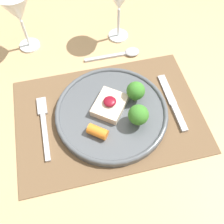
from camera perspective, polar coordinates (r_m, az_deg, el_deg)
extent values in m
plane|color=brown|center=(1.35, -0.37, -17.01)|extent=(8.00, 8.00, 0.00)
cube|color=tan|center=(0.69, -0.69, -1.47)|extent=(1.28, 1.28, 0.03)
cylinder|color=tan|center=(1.47, 16.82, 14.62)|extent=(0.06, 0.06, 0.70)
cube|color=brown|center=(0.67, -0.70, -0.76)|extent=(0.47, 0.33, 0.00)
cylinder|color=#4C5156|center=(0.67, 0.00, -0.55)|extent=(0.29, 0.29, 0.02)
torus|color=#4C5156|center=(0.66, 0.00, -0.18)|extent=(0.29, 0.29, 0.01)
cube|color=beige|center=(0.66, -0.48, 1.52)|extent=(0.11, 0.11, 0.02)
ellipsoid|color=maroon|center=(0.65, -0.50, 2.33)|extent=(0.03, 0.03, 0.01)
cylinder|color=#84B256|center=(0.68, 5.03, 3.35)|extent=(0.01, 0.01, 0.02)
sphere|color=#387A28|center=(0.66, 5.19, 4.63)|extent=(0.05, 0.05, 0.05)
cylinder|color=#84B256|center=(0.64, 5.56, -1.84)|extent=(0.01, 0.01, 0.02)
sphere|color=#387A28|center=(0.62, 5.76, -0.61)|extent=(0.05, 0.05, 0.05)
cylinder|color=orange|center=(0.62, -3.17, -4.29)|extent=(0.05, 0.05, 0.02)
cube|color=#B2B2B7|center=(0.66, -14.28, -5.18)|extent=(0.01, 0.13, 0.01)
cube|color=#B2B2B7|center=(0.71, -15.00, 1.25)|extent=(0.02, 0.05, 0.01)
cube|color=#B2B2B7|center=(0.69, 14.39, -1.15)|extent=(0.02, 0.08, 0.01)
cube|color=#B2B2B7|center=(0.73, 11.86, 4.81)|extent=(0.02, 0.10, 0.00)
cube|color=#B2B2B7|center=(0.80, -1.41, 11.87)|extent=(0.13, 0.01, 0.01)
ellipsoid|color=#B2B2B7|center=(0.81, 4.39, 12.95)|extent=(0.04, 0.04, 0.01)
cylinder|color=white|center=(0.86, 1.36, 16.28)|extent=(0.06, 0.06, 0.01)
cylinder|color=white|center=(0.83, 1.43, 18.87)|extent=(0.01, 0.01, 0.09)
cylinder|color=white|center=(0.87, -17.45, 13.68)|extent=(0.06, 0.06, 0.01)
cylinder|color=white|center=(0.84, -18.30, 15.95)|extent=(0.01, 0.01, 0.09)
cone|color=white|center=(0.79, -20.07, 20.50)|extent=(0.09, 0.09, 0.08)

